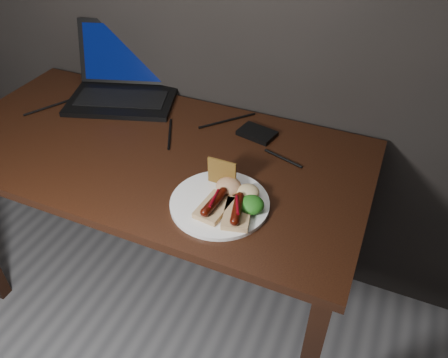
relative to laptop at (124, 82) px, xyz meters
name	(u,v)px	position (x,y,z in m)	size (l,w,h in m)	color
desk	(154,170)	(0.27, -0.27, -0.14)	(1.40, 0.70, 0.75)	#351B0D
laptop	(124,82)	(0.00, 0.00, 0.00)	(0.47, 0.44, 0.25)	black
hard_drive	(257,133)	(0.56, -0.06, -0.05)	(0.12, 0.08, 0.02)	black
desk_cables	(172,126)	(0.27, -0.13, -0.05)	(1.01, 0.35, 0.01)	black
plate	(220,203)	(0.59, -0.43, -0.05)	(0.28, 0.28, 0.01)	white
bread_sausage_center	(214,205)	(0.59, -0.47, -0.03)	(0.08, 0.12, 0.04)	#E0B283
bread_sausage_right	(237,212)	(0.65, -0.47, -0.03)	(0.09, 0.13, 0.04)	#E0B283
crispbread	(222,172)	(0.56, -0.36, 0.00)	(0.09, 0.01, 0.09)	olive
salad_greens	(251,205)	(0.68, -0.43, -0.02)	(0.07, 0.07, 0.04)	#1A6013
salsa_mound	(229,186)	(0.59, -0.38, -0.02)	(0.07, 0.07, 0.04)	#A42B10
coleslaw_mound	(248,192)	(0.65, -0.38, -0.02)	(0.06, 0.06, 0.04)	beige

